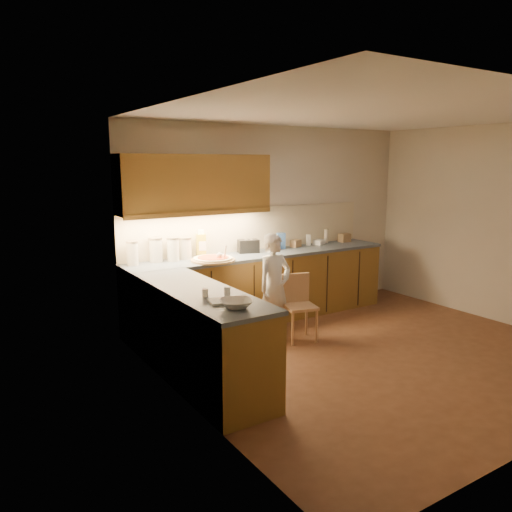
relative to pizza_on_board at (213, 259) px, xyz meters
name	(u,v)px	position (x,y,z in m)	size (l,w,h in m)	color
room	(381,203)	(1.19, -1.56, 0.73)	(4.54, 4.50, 2.62)	brown
l_counter	(245,300)	(0.27, -0.31, -0.48)	(3.77, 2.62, 0.92)	olive
backsplash	(251,229)	(0.81, 0.43, 0.27)	(3.75, 0.02, 0.58)	beige
upper_cabinets	(196,184)	(-0.09, 0.26, 0.90)	(1.95, 0.36, 0.73)	olive
pizza_on_board	(213,259)	(0.00, 0.00, 0.00)	(0.54, 0.54, 0.22)	tan
child	(274,287)	(0.52, -0.57, -0.30)	(0.47, 0.31, 1.28)	white
wooden_chair	(298,302)	(0.77, -0.71, -0.49)	(0.43, 0.43, 0.79)	tan
mixing_bowl	(236,304)	(-0.76, -1.86, 0.01)	(0.27, 0.27, 0.07)	white
canister_a	(132,253)	(-0.91, 0.28, 0.12)	(0.14, 0.14, 0.29)	silver
canister_b	(156,250)	(-0.60, 0.33, 0.13)	(0.17, 0.17, 0.30)	silver
canister_c	(173,249)	(-0.41, 0.27, 0.12)	(0.16, 0.16, 0.29)	white
canister_d	(185,248)	(-0.23, 0.31, 0.11)	(0.17, 0.17, 0.27)	white
oil_jug	(201,245)	(0.00, 0.32, 0.13)	(0.13, 0.11, 0.35)	gold
toaster	(248,246)	(0.66, 0.26, 0.06)	(0.31, 0.23, 0.18)	black
steel_pot	(272,246)	(1.03, 0.25, 0.04)	(0.16, 0.16, 0.12)	silver
blue_box	(281,241)	(1.21, 0.28, 0.09)	(0.11, 0.08, 0.22)	#365DA2
card_box_a	(296,243)	(1.47, 0.29, 0.03)	(0.15, 0.10, 0.10)	tan
white_bottle	(308,240)	(1.69, 0.28, 0.06)	(0.05, 0.05, 0.16)	silver
flat_pack	(319,242)	(1.89, 0.28, 0.01)	(0.18, 0.12, 0.07)	white
tall_jar	(326,236)	(2.07, 0.34, 0.08)	(0.07, 0.07, 0.21)	silver
card_box_b	(344,238)	(2.37, 0.26, 0.04)	(0.16, 0.13, 0.13)	#A07F56
dough_cloth	(223,301)	(-0.77, -1.66, -0.02)	(0.25, 0.19, 0.02)	white
spice_jar_a	(205,293)	(-0.83, -1.43, 0.01)	(0.05, 0.05, 0.07)	white
spice_jar_b	(227,291)	(-0.64, -1.49, 0.01)	(0.06, 0.06, 0.08)	white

